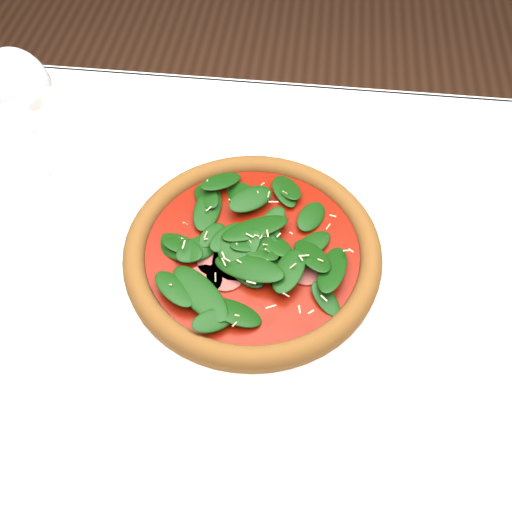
# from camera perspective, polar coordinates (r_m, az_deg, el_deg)

# --- Properties ---
(ground) EXTENTS (6.00, 6.00, 0.00)m
(ground) POSITION_cam_1_polar(r_m,az_deg,el_deg) (1.44, -0.00, -18.84)
(ground) COLOR brown
(ground) RESTS_ON ground
(dining_table) EXTENTS (1.21, 0.81, 0.75)m
(dining_table) POSITION_cam_1_polar(r_m,az_deg,el_deg) (0.84, -0.00, -5.70)
(dining_table) COLOR white
(dining_table) RESTS_ON ground
(plate) EXTENTS (0.39, 0.39, 0.02)m
(plate) POSITION_cam_1_polar(r_m,az_deg,el_deg) (0.75, -0.35, -0.27)
(plate) COLOR white
(plate) RESTS_ON dining_table
(pizza) EXTENTS (0.41, 0.41, 0.04)m
(pizza) POSITION_cam_1_polar(r_m,az_deg,el_deg) (0.74, -0.36, 0.74)
(pizza) COLOR brown
(pizza) RESTS_ON plate
(wine_glass) EXTENTS (0.09, 0.09, 0.21)m
(wine_glass) POSITION_cam_1_polar(r_m,az_deg,el_deg) (0.82, -22.55, 14.76)
(wine_glass) COLOR white
(wine_glass) RESTS_ON dining_table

